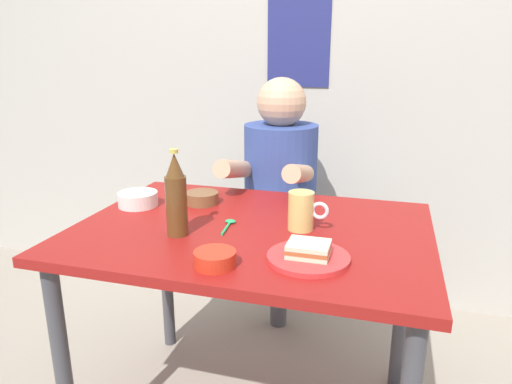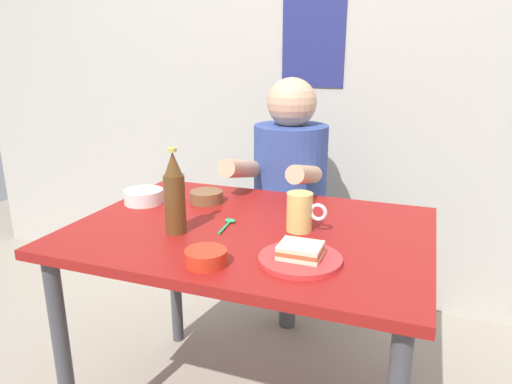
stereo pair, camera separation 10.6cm
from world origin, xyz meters
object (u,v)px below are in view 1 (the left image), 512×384
plate_orange (308,258)px  sandwich (309,249)px  condiment_bowl_brown (202,197)px  person_seated (280,172)px  beer_mug (302,211)px  beer_bottle (176,197)px  dining_table (252,254)px  stool (279,258)px

plate_orange → sandwich: sandwich is taller
sandwich → condiment_bowl_brown: 0.59m
person_seated → beer_mug: 0.63m
beer_bottle → plate_orange: bearing=-10.0°
person_seated → beer_mug: bearing=-70.6°
sandwich → condiment_bowl_brown: sandwich is taller
dining_table → beer_bottle: beer_bottle is taller
beer_bottle → dining_table: bearing=32.1°
sandwich → beer_bottle: size_ratio=0.42×
beer_mug → beer_bottle: bearing=-157.4°
person_seated → beer_bottle: person_seated is taller
plate_orange → beer_mug: beer_mug is taller
dining_table → beer_mug: bearing=8.4°
sandwich → beer_bottle: 0.43m
dining_table → beer_mug: 0.22m
dining_table → stool: dining_table is taller
person_seated → plate_orange: 0.86m
plate_orange → beer_mug: size_ratio=1.75×
sandwich → condiment_bowl_brown: bearing=140.7°
beer_bottle → person_seated: bearing=79.3°
stool → condiment_bowl_brown: bearing=-112.4°
sandwich → beer_bottle: bearing=170.0°
dining_table → beer_mug: beer_mug is taller
condiment_bowl_brown → stool: bearing=67.6°
person_seated → beer_mug: person_seated is taller
person_seated → beer_mug: (0.21, -0.60, 0.03)m
stool → person_seated: (0.00, -0.01, 0.42)m
condiment_bowl_brown → beer_bottle: bearing=-81.3°
plate_orange → person_seated: bearing=108.4°
plate_orange → beer_bottle: bearing=170.0°
dining_table → plate_orange: 0.31m
stool → dining_table: bearing=-85.0°
sandwich → stool: bearing=108.1°
plate_orange → condiment_bowl_brown: condiment_bowl_brown is taller
stool → beer_bottle: (-0.14, -0.75, 0.51)m
person_seated → sandwich: bearing=-71.6°
sandwich → condiment_bowl_brown: (-0.46, 0.37, -0.01)m
plate_orange → beer_bottle: (-0.41, 0.07, 0.11)m
sandwich → beer_mug: size_ratio=0.87×
dining_table → stool: (-0.06, 0.63, -0.30)m
dining_table → sandwich: size_ratio=10.00×
beer_bottle → beer_mug: bearing=22.6°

